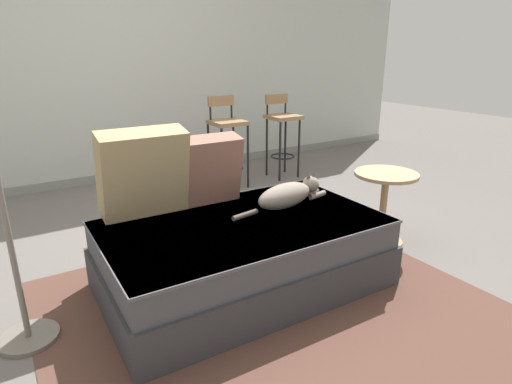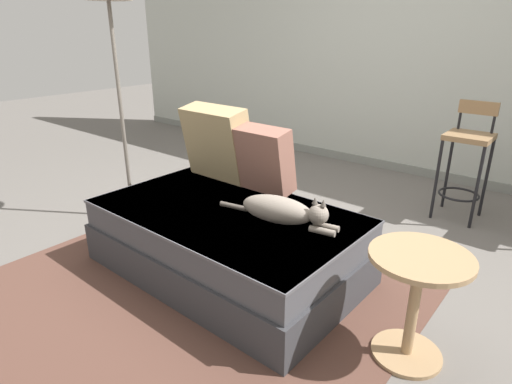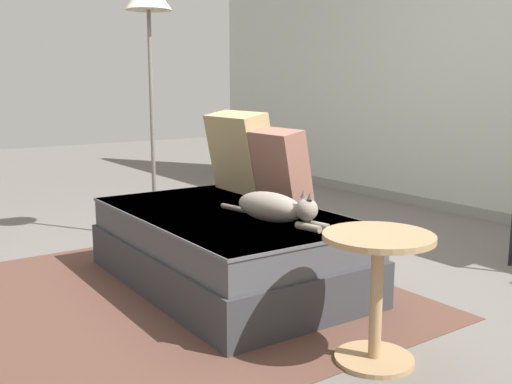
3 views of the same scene
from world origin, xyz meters
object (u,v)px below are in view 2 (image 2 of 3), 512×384
at_px(couch, 227,240).
at_px(throw_pillow_corner, 217,143).
at_px(throw_pillow_middle, 262,159).
at_px(floor_lamp, 110,10).
at_px(side_table, 416,292).
at_px(cat, 282,210).
at_px(bar_stool_near_window, 467,153).

height_order(couch, throw_pillow_corner, throw_pillow_corner).
distance_m(throw_pillow_middle, floor_lamp, 1.46).
xyz_separation_m(throw_pillow_corner, side_table, (1.59, -0.41, -0.33)).
height_order(cat, floor_lamp, floor_lamp).
relative_size(throw_pillow_middle, bar_stool_near_window, 0.48).
xyz_separation_m(bar_stool_near_window, side_table, (0.28, -1.80, -0.18)).
xyz_separation_m(couch, cat, (0.36, 0.06, 0.28)).
distance_m(cat, floor_lamp, 1.84).
distance_m(side_table, floor_lamp, 2.60).
bearing_deg(cat, bar_stool_near_window, 73.56).
bearing_deg(throw_pillow_corner, floor_lamp, -159.38).
height_order(couch, bar_stool_near_window, bar_stool_near_window).
bearing_deg(floor_lamp, throw_pillow_middle, 13.21).
height_order(throw_pillow_middle, side_table, throw_pillow_middle).
bearing_deg(floor_lamp, bar_stool_near_window, 39.33).
relative_size(couch, throw_pillow_corner, 3.13).
bearing_deg(bar_stool_near_window, couch, -116.08).
xyz_separation_m(couch, floor_lamp, (-1.15, 0.12, 1.33)).
xyz_separation_m(throw_pillow_corner, floor_lamp, (-0.72, -0.27, 0.86)).
bearing_deg(throw_pillow_middle, side_table, -18.83).
relative_size(throw_pillow_corner, floor_lamp, 0.29).
bearing_deg(throw_pillow_middle, couch, -85.05).
bearing_deg(floor_lamp, side_table, -3.53).
bearing_deg(cat, side_table, -6.07).
bearing_deg(bar_stool_near_window, floor_lamp, -140.67).
relative_size(throw_pillow_middle, side_table, 0.82).
relative_size(throw_pillow_corner, throw_pillow_middle, 1.19).
relative_size(bar_stool_near_window, side_table, 1.71).
bearing_deg(couch, floor_lamp, 174.00).
bearing_deg(floor_lamp, couch, -6.00).
xyz_separation_m(throw_pillow_middle, bar_stool_near_window, (0.90, 1.39, -0.11)).
xyz_separation_m(side_table, floor_lamp, (-2.30, 0.14, 1.19)).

